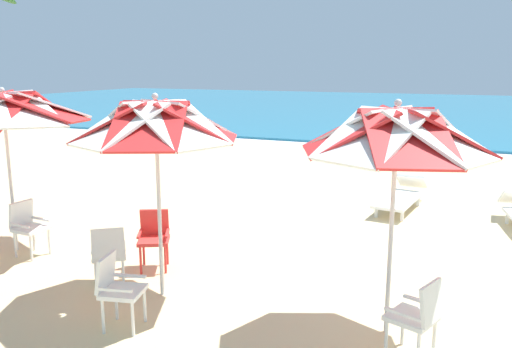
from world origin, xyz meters
name	(u,v)px	position (x,y,z in m)	size (l,w,h in m)	color
ground_plane	(446,255)	(0.00, 0.00, 0.00)	(80.00, 80.00, 0.00)	beige
sea	(477,110)	(0.00, 28.97, 0.05)	(80.00, 36.00, 0.10)	teal
surf_foam	(468,153)	(0.00, 10.67, 0.01)	(80.00, 0.70, 0.01)	white
beach_umbrella_0	(396,134)	(-0.46, -2.89, 2.25)	(2.07, 2.07, 2.62)	silver
plastic_chair_0	(418,314)	(-0.08, -3.35, 0.50)	(0.59, 0.56, 0.87)	white
beach_umbrella_1	(156,123)	(-3.34, -3.04, 2.25)	(2.12, 2.12, 2.63)	silver
plastic_chair_1	(154,235)	(-3.96, -2.27, 0.50)	(0.60, 0.61, 0.87)	red
plastic_chair_2	(109,252)	(-4.11, -3.12, 0.50)	(0.63, 0.63, 0.87)	white
plastic_chair_3	(117,286)	(-3.31, -3.98, 0.50)	(0.55, 0.53, 0.87)	white
beach_umbrella_2	(4,109)	(-6.47, -2.51, 2.29)	(2.62, 2.62, 2.63)	silver
plastic_chair_4	(28,225)	(-6.09, -2.60, 0.50)	(0.50, 0.47, 0.87)	white
sun_lounger_1	(401,196)	(-1.07, 2.49, 0.28)	(0.88, 2.20, 0.62)	white
beachgoer_seated	(353,143)	(-3.73, 9.63, 0.29)	(0.30, 0.93, 0.92)	#2D4CA5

